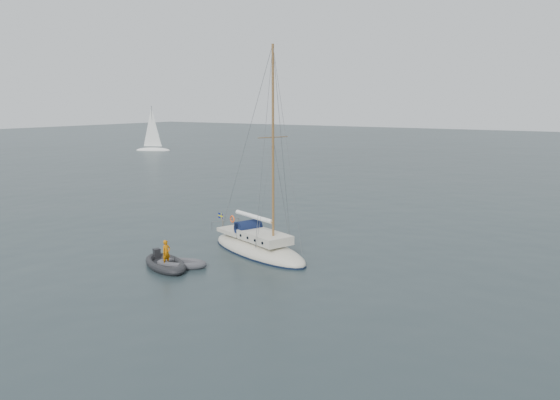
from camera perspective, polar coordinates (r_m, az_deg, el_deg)
The scene contains 5 objects.
ground at distance 27.37m, azimuth -1.07°, elevation -7.61°, with size 300.00×300.00×0.00m, color black.
sailboat at distance 30.64m, azimuth -2.27°, elevation -3.93°, with size 8.29×2.49×11.80m.
dinghy at distance 28.70m, azimuth -10.23°, elevation -6.58°, with size 2.65×1.20×0.38m.
rib at distance 28.77m, azimuth -11.91°, elevation -6.46°, with size 3.66×1.66×1.49m.
distant_yacht_a at distance 96.99m, azimuth -13.21°, elevation 7.08°, with size 6.14×3.27×8.14m.
Camera 1 is at (14.45, -21.68, 8.40)m, focal length 35.00 mm.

